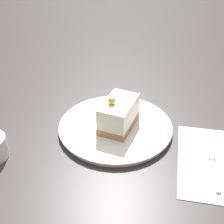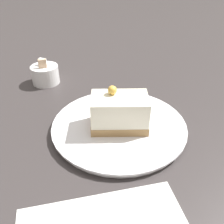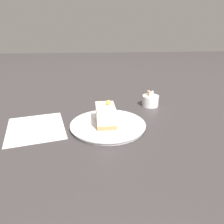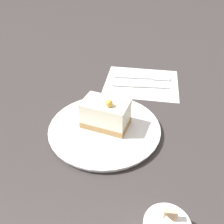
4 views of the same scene
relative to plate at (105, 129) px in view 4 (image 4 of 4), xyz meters
The scene contains 6 objects.
ground_plane 0.03m from the plate, 54.76° to the right, with size 4.00×4.00×0.00m, color #383333.
plate is the anchor object (origin of this frame).
cake_slice 0.04m from the plate, behind, with size 0.07×0.11×0.08m.
napkin 0.25m from the plate, behind, with size 0.24×0.26×0.00m.
fork 0.28m from the plate, behind, with size 0.07×0.17×0.00m.
knife 0.22m from the plate, behind, with size 0.06×0.17×0.00m.
Camera 4 is at (0.39, 0.22, 0.40)m, focal length 40.00 mm.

